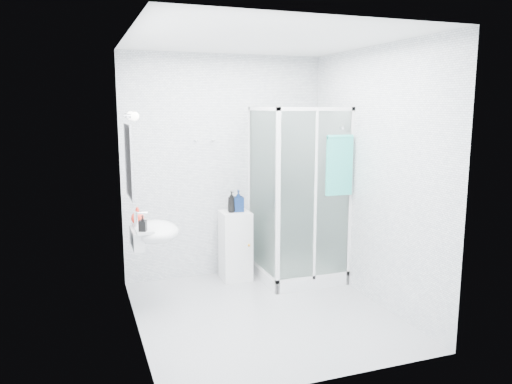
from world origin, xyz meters
name	(u,v)px	position (x,y,z in m)	size (l,w,h in m)	color
room	(264,183)	(0.00, 0.00, 1.30)	(2.40, 2.60, 2.60)	white
shower_enclosure	(294,243)	(0.67, 0.77, 0.45)	(0.90, 0.95, 2.00)	white
wall_basin	(153,232)	(-0.99, 0.45, 0.80)	(0.46, 0.56, 0.35)	white
mirror	(129,161)	(-1.19, 0.45, 1.50)	(0.02, 0.60, 0.70)	white
vanity_lights	(132,116)	(-1.14, 0.45, 1.92)	(0.10, 0.40, 0.08)	silver
wall_hooks	(205,141)	(-0.25, 1.26, 1.62)	(0.23, 0.06, 0.03)	silver
storage_cabinet	(235,246)	(0.05, 1.04, 0.40)	(0.34, 0.36, 0.81)	white
hand_towel	(339,164)	(1.01, 0.36, 1.40)	(0.31, 0.04, 0.65)	teal
shampoo_bottle_a	(232,202)	(0.00, 1.03, 0.93)	(0.09, 0.09, 0.24)	black
shampoo_bottle_b	(238,201)	(0.09, 1.05, 0.93)	(0.11, 0.12, 0.25)	#0D2350
soap_dispenser_orange	(137,215)	(-1.11, 0.58, 0.95)	(0.13, 0.13, 0.17)	red
soap_dispenser_black	(143,223)	(-1.10, 0.26, 0.94)	(0.07, 0.07, 0.15)	black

